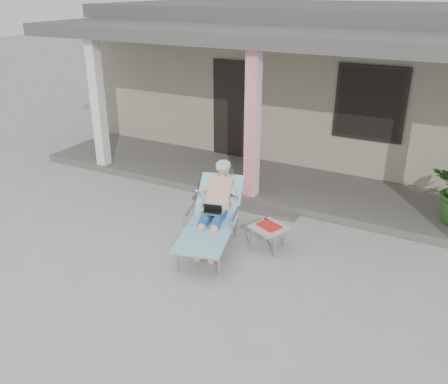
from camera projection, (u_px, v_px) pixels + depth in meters
The scene contains 7 objects.
ground at pixel (190, 255), 7.09m from camera, with size 60.00×60.00×0.00m, color #9E9E99.
house at pixel (327, 75), 11.67m from camera, with size 10.40×5.40×3.30m.
porch_deck at pixel (269, 183), 9.48m from camera, with size 10.00×2.00×0.15m, color #605B56.
porch_overhang at pixel (273, 42), 8.35m from camera, with size 10.00×2.30×2.85m.
porch_step at pixel (244, 206), 8.57m from camera, with size 2.00×0.30×0.07m, color #605B56.
lounger at pixel (213, 200), 7.12m from camera, with size 1.13×1.92×1.21m.
side_table at pixel (269, 229), 7.10m from camera, with size 0.61×0.61×0.42m.
Camera 1 is at (3.32, -5.16, 3.71)m, focal length 38.00 mm.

